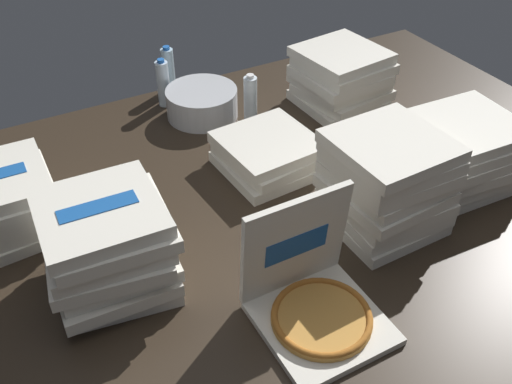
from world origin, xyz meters
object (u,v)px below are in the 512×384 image
at_px(pizza_stack_right_mid, 341,78).
at_px(water_bottle_2, 250,100).
at_px(open_pizza_box, 314,298).
at_px(water_bottle_0, 163,83).
at_px(pizza_stack_left_mid, 269,154).
at_px(pizza_stack_center_near, 464,152).
at_px(pizza_stack_center_far, 386,182).
at_px(pizza_stack_left_near, 2,203).
at_px(water_bottle_1, 168,70).
at_px(ice_bucket, 202,103).
at_px(pizza_stack_left_far, 109,247).

bearing_deg(pizza_stack_right_mid, water_bottle_2, 172.09).
xyz_separation_m(open_pizza_box, water_bottle_0, (0.08, 1.41, 0.04)).
xyz_separation_m(pizza_stack_left_mid, water_bottle_0, (-0.18, 0.68, 0.04)).
relative_size(pizza_stack_center_near, water_bottle_0, 1.68).
bearing_deg(pizza_stack_center_near, pizza_stack_left_mid, 144.57).
distance_m(pizza_stack_center_near, water_bottle_2, 0.93).
xyz_separation_m(pizza_stack_center_far, pizza_stack_center_near, (0.42, 0.05, -0.04)).
distance_m(open_pizza_box, pizza_stack_left_mid, 0.77).
height_order(pizza_stack_left_near, pizza_stack_center_near, pizza_stack_center_near).
bearing_deg(pizza_stack_right_mid, pizza_stack_left_near, -173.93).
distance_m(pizza_stack_left_mid, pizza_stack_center_near, 0.75).
xyz_separation_m(open_pizza_box, pizza_stack_left_near, (-0.73, 0.85, 0.04)).
relative_size(pizza_stack_center_far, water_bottle_2, 1.66).
bearing_deg(water_bottle_1, pizza_stack_left_mid, -82.40).
bearing_deg(pizza_stack_right_mid, ice_bucket, 160.70).
relative_size(pizza_stack_left_near, water_bottle_2, 1.67).
distance_m(pizza_stack_right_mid, pizza_stack_left_near, 1.55).
height_order(ice_bucket, water_bottle_0, water_bottle_0).
height_order(pizza_stack_left_far, pizza_stack_center_near, pizza_stack_left_far).
relative_size(pizza_stack_center_far, water_bottle_1, 1.66).
distance_m(pizza_stack_left_near, water_bottle_1, 1.11).
height_order(pizza_stack_right_mid, pizza_stack_center_far, pizza_stack_center_far).
bearing_deg(pizza_stack_left_mid, water_bottle_0, 104.72).
relative_size(pizza_stack_center_far, water_bottle_0, 1.66).
relative_size(pizza_stack_left_far, water_bottle_0, 1.81).
relative_size(pizza_stack_center_near, water_bottle_1, 1.68).
relative_size(pizza_stack_left_near, pizza_stack_center_near, 0.99).
xyz_separation_m(pizza_stack_right_mid, water_bottle_0, (-0.73, 0.39, -0.02)).
xyz_separation_m(open_pizza_box, ice_bucket, (0.20, 1.23, -0.01)).
relative_size(pizza_stack_left_near, pizza_stack_left_far, 0.92).
distance_m(pizza_stack_center_far, water_bottle_2, 0.84).
height_order(pizza_stack_left_mid, pizza_stack_center_near, pizza_stack_center_near).
bearing_deg(ice_bucket, pizza_stack_center_far, -75.87).
xyz_separation_m(pizza_stack_left_mid, water_bottle_2, (0.10, 0.35, 0.04)).
height_order(open_pizza_box, pizza_stack_right_mid, open_pizza_box).
distance_m(open_pizza_box, water_bottle_2, 1.14).
bearing_deg(pizza_stack_left_far, water_bottle_0, 60.32).
relative_size(ice_bucket, water_bottle_2, 1.40).
bearing_deg(water_bottle_0, pizza_stack_left_mid, -75.28).
height_order(open_pizza_box, water_bottle_2, open_pizza_box).
bearing_deg(water_bottle_2, pizza_stack_center_near, -57.30).
relative_size(open_pizza_box, pizza_stack_left_far, 0.89).
height_order(pizza_stack_left_near, water_bottle_0, water_bottle_0).
height_order(pizza_stack_right_mid, pizza_stack_center_near, same).
relative_size(pizza_stack_right_mid, pizza_stack_center_far, 1.07).
bearing_deg(water_bottle_1, pizza_stack_left_near, -142.94).
relative_size(water_bottle_0, water_bottle_1, 1.00).
distance_m(pizza_stack_left_far, pizza_stack_center_far, 0.95).
xyz_separation_m(pizza_stack_left_mid, water_bottle_1, (-0.11, 0.80, 0.04)).
xyz_separation_m(pizza_stack_right_mid, ice_bucket, (-0.61, 0.21, -0.07)).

